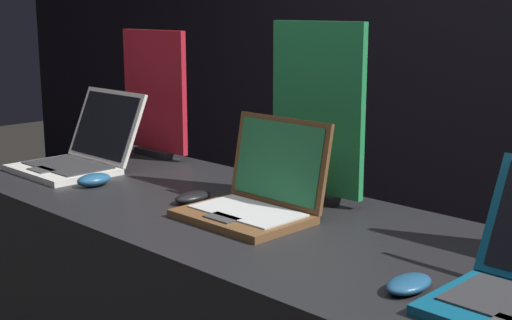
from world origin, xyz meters
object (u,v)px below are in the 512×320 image
promo_stand_front (155,97)px  mouse_middle (193,197)px  mouse_front (94,180)px  promo_stand_middle (317,116)px  laptop_front (80,152)px  laptop_middle (257,194)px  mouse_back (409,284)px

promo_stand_front → mouse_middle: size_ratio=3.81×
mouse_front → promo_stand_middle: (0.58, 0.36, 0.22)m
laptop_front → laptop_middle: laptop_front is taller
promo_stand_front → mouse_front: bearing=-61.2°
promo_stand_front → mouse_back: (1.36, -0.44, -0.20)m
laptop_middle → mouse_back: laptop_middle is taller
laptop_front → mouse_front: size_ratio=3.22×
mouse_front → laptop_middle: (0.58, 0.12, 0.04)m
mouse_front → mouse_middle: mouse_front is taller
laptop_front → mouse_front: (0.22, -0.09, -0.04)m
mouse_front → mouse_back: bearing=-1.5°
promo_stand_front → laptop_front: bearing=-90.0°
promo_stand_front → promo_stand_middle: size_ratio=0.91×
laptop_front → promo_stand_front: bearing=90.0°
promo_stand_front → mouse_back: bearing=-17.9°
mouse_front → promo_stand_middle: size_ratio=0.22×
laptop_front → promo_stand_front: size_ratio=0.79×
laptop_front → mouse_front: 0.25m
promo_stand_front → mouse_back: size_ratio=3.90×
mouse_front → laptop_front: bearing=157.5°
mouse_front → promo_stand_front: (-0.22, 0.41, 0.20)m
promo_stand_middle → laptop_middle: bearing=-90.0°
laptop_middle → mouse_middle: 0.23m
laptop_front → laptop_middle: 0.80m
mouse_front → promo_stand_front: bearing=118.8°
laptop_middle → promo_stand_middle: promo_stand_middle is taller
laptop_front → mouse_back: 1.37m
mouse_front → laptop_middle: size_ratio=0.35×
laptop_middle → mouse_middle: bearing=-172.3°
promo_stand_middle → mouse_back: promo_stand_middle is taller
mouse_middle → promo_stand_middle: size_ratio=0.24×
laptop_front → mouse_back: laptop_front is taller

